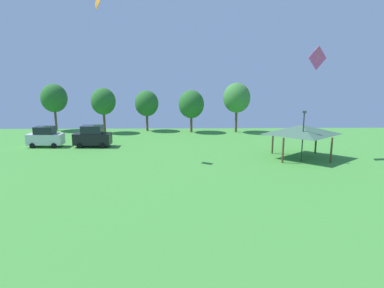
{
  "coord_description": "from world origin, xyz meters",
  "views": [
    {
      "loc": [
        1.39,
        3.57,
        8.85
      ],
      "look_at": [
        1.61,
        14.09,
        6.7
      ],
      "focal_mm": 32.0,
      "sensor_mm": 36.0,
      "label": 1
    }
  ],
  "objects_px": {
    "light_post_1": "(303,133)",
    "treeline_tree_4": "(237,98)",
    "kite_flying_2": "(318,58)",
    "treeline_tree_3": "(191,104)",
    "parked_car_leftmost": "(45,137)",
    "kite_flying_3": "(382,38)",
    "treeline_tree_0": "(54,98)",
    "park_pavilion": "(301,130)",
    "parked_car_second_from_left": "(92,136)",
    "kite_flying_4": "(97,2)",
    "treeline_tree_1": "(103,101)",
    "treeline_tree_2": "(147,103)"
  },
  "relations": [
    {
      "from": "kite_flying_4",
      "to": "treeline_tree_1",
      "type": "bearing_deg",
      "value": 103.06
    },
    {
      "from": "kite_flying_4",
      "to": "treeline_tree_0",
      "type": "relative_size",
      "value": 0.19
    },
    {
      "from": "kite_flying_3",
      "to": "parked_car_second_from_left",
      "type": "xyz_separation_m",
      "value": [
        -23.95,
        19.7,
        -9.79
      ]
    },
    {
      "from": "parked_car_leftmost",
      "to": "light_post_1",
      "type": "height_order",
      "value": "light_post_1"
    },
    {
      "from": "light_post_1",
      "to": "treeline_tree_4",
      "type": "height_order",
      "value": "treeline_tree_4"
    },
    {
      "from": "kite_flying_2",
      "to": "treeline_tree_0",
      "type": "relative_size",
      "value": 0.34
    },
    {
      "from": "kite_flying_2",
      "to": "treeline_tree_3",
      "type": "bearing_deg",
      "value": 128.14
    },
    {
      "from": "kite_flying_4",
      "to": "park_pavilion",
      "type": "distance_m",
      "value": 24.5
    },
    {
      "from": "kite_flying_3",
      "to": "treeline_tree_0",
      "type": "relative_size",
      "value": 0.77
    },
    {
      "from": "parked_car_leftmost",
      "to": "treeline_tree_1",
      "type": "distance_m",
      "value": 12.07
    },
    {
      "from": "treeline_tree_4",
      "to": "treeline_tree_0",
      "type": "bearing_deg",
      "value": 175.67
    },
    {
      "from": "parked_car_leftmost",
      "to": "kite_flying_2",
      "type": "bearing_deg",
      "value": -9.24
    },
    {
      "from": "parked_car_second_from_left",
      "to": "kite_flying_3",
      "type": "bearing_deg",
      "value": -38.88
    },
    {
      "from": "kite_flying_4",
      "to": "treeline_tree_1",
      "type": "distance_m",
      "value": 20.27
    },
    {
      "from": "kite_flying_4",
      "to": "light_post_1",
      "type": "distance_m",
      "value": 24.3
    },
    {
      "from": "treeline_tree_0",
      "to": "treeline_tree_4",
      "type": "height_order",
      "value": "treeline_tree_4"
    },
    {
      "from": "kite_flying_2",
      "to": "treeline_tree_4",
      "type": "relative_size",
      "value": 0.33
    },
    {
      "from": "kite_flying_2",
      "to": "kite_flying_3",
      "type": "bearing_deg",
      "value": -95.53
    },
    {
      "from": "kite_flying_4",
      "to": "light_post_1",
      "type": "height_order",
      "value": "kite_flying_4"
    },
    {
      "from": "treeline_tree_2",
      "to": "treeline_tree_4",
      "type": "xyz_separation_m",
      "value": [
        13.98,
        -1.59,
        0.95
      ]
    },
    {
      "from": "parked_car_second_from_left",
      "to": "treeline_tree_3",
      "type": "relative_size",
      "value": 0.69
    },
    {
      "from": "park_pavilion",
      "to": "kite_flying_2",
      "type": "bearing_deg",
      "value": 25.25
    },
    {
      "from": "parked_car_second_from_left",
      "to": "treeline_tree_3",
      "type": "distance_m",
      "value": 16.77
    },
    {
      "from": "kite_flying_3",
      "to": "parked_car_leftmost",
      "type": "xyz_separation_m",
      "value": [
        -29.78,
        19.79,
        -9.85
      ]
    },
    {
      "from": "kite_flying_3",
      "to": "treeline_tree_1",
      "type": "height_order",
      "value": "kite_flying_3"
    },
    {
      "from": "parked_car_leftmost",
      "to": "treeline_tree_1",
      "type": "relative_size",
      "value": 0.62
    },
    {
      "from": "parked_car_leftmost",
      "to": "light_post_1",
      "type": "xyz_separation_m",
      "value": [
        29.37,
        -7.86,
        1.77
      ]
    },
    {
      "from": "parked_car_second_from_left",
      "to": "treeline_tree_1",
      "type": "relative_size",
      "value": 0.66
    },
    {
      "from": "parked_car_leftmost",
      "to": "parked_car_second_from_left",
      "type": "distance_m",
      "value": 5.83
    },
    {
      "from": "park_pavilion",
      "to": "treeline_tree_2",
      "type": "height_order",
      "value": "treeline_tree_2"
    },
    {
      "from": "treeline_tree_2",
      "to": "park_pavilion",
      "type": "bearing_deg",
      "value": -45.14
    },
    {
      "from": "parked_car_leftmost",
      "to": "treeline_tree_4",
      "type": "height_order",
      "value": "treeline_tree_4"
    },
    {
      "from": "light_post_1",
      "to": "treeline_tree_2",
      "type": "xyz_separation_m",
      "value": [
        -18.08,
        20.04,
        1.33
      ]
    },
    {
      "from": "kite_flying_4",
      "to": "park_pavilion",
      "type": "height_order",
      "value": "kite_flying_4"
    },
    {
      "from": "kite_flying_2",
      "to": "treeline_tree_2",
      "type": "relative_size",
      "value": 0.39
    },
    {
      "from": "kite_flying_3",
      "to": "park_pavilion",
      "type": "relative_size",
      "value": 0.9
    },
    {
      "from": "treeline_tree_1",
      "to": "light_post_1",
      "type": "bearing_deg",
      "value": -36.8
    },
    {
      "from": "light_post_1",
      "to": "parked_car_leftmost",
      "type": "bearing_deg",
      "value": 165.02
    },
    {
      "from": "treeline_tree_2",
      "to": "treeline_tree_4",
      "type": "bearing_deg",
      "value": -6.47
    },
    {
      "from": "kite_flying_2",
      "to": "park_pavilion",
      "type": "height_order",
      "value": "kite_flying_2"
    },
    {
      "from": "kite_flying_3",
      "to": "light_post_1",
      "type": "xyz_separation_m",
      "value": [
        -0.42,
        11.93,
        -8.08
      ]
    },
    {
      "from": "light_post_1",
      "to": "parked_car_second_from_left",
      "type": "bearing_deg",
      "value": 161.73
    },
    {
      "from": "treeline_tree_3",
      "to": "kite_flying_4",
      "type": "bearing_deg",
      "value": -119.49
    },
    {
      "from": "treeline_tree_0",
      "to": "treeline_tree_3",
      "type": "distance_m",
      "value": 21.78
    },
    {
      "from": "parked_car_leftmost",
      "to": "treeline_tree_1",
      "type": "xyz_separation_m",
      "value": [
        4.91,
        10.44,
        3.56
      ]
    },
    {
      "from": "kite_flying_2",
      "to": "treeline_tree_3",
      "type": "height_order",
      "value": "kite_flying_2"
    },
    {
      "from": "kite_flying_2",
      "to": "light_post_1",
      "type": "relative_size",
      "value": 0.48
    },
    {
      "from": "parked_car_leftmost",
      "to": "treeline_tree_4",
      "type": "distance_m",
      "value": 27.7
    },
    {
      "from": "light_post_1",
      "to": "treeline_tree_4",
      "type": "distance_m",
      "value": 19.04
    },
    {
      "from": "parked_car_second_from_left",
      "to": "treeline_tree_4",
      "type": "bearing_deg",
      "value": 29.34
    }
  ]
}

